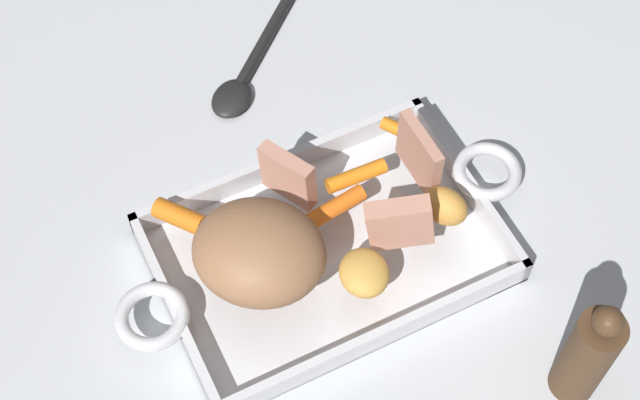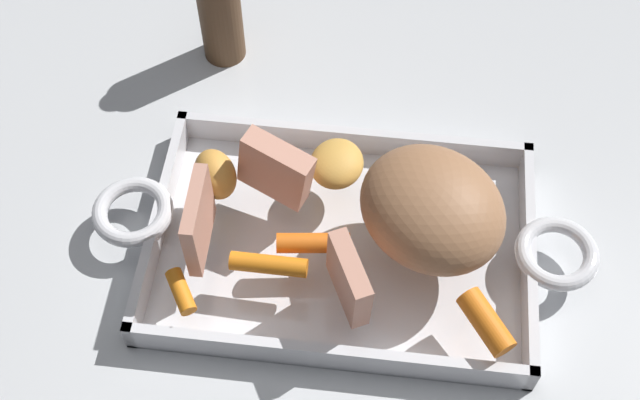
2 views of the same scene
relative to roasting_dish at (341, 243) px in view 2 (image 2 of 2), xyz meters
The scene contains 13 objects.
ground_plane 0.01m from the roasting_dish, ahead, with size 2.19×2.19×0.00m, color silver.
roasting_dish is the anchor object (origin of this frame).
pork_roast 0.11m from the roasting_dish, ahead, with size 0.14×0.12×0.08m, color #996846.
roast_slice_thick 0.14m from the roasting_dish, 166.81° to the right, with size 0.01×0.07×0.07m, color tan.
roast_slice_thin 0.10m from the roasting_dish, 151.54° to the left, with size 0.02×0.07×0.07m, color tan.
roast_slice_outer 0.09m from the roasting_dish, 79.75° to the right, with size 0.02×0.07×0.07m, color tan.
baby_carrot_southwest 0.16m from the roasting_dish, 147.28° to the right, with size 0.02×0.02×0.04m, color orange.
baby_carrot_northeast 0.05m from the roasting_dish, 133.78° to the right, with size 0.02×0.02×0.07m, color orange.
baby_carrot_long 0.09m from the roasting_dish, 140.13° to the right, with size 0.02×0.02×0.07m, color orange.
baby_carrot_center_right 0.16m from the roasting_dish, 33.09° to the right, with size 0.02×0.02×0.06m, color orange.
potato_corner 0.14m from the roasting_dish, 165.37° to the left, with size 0.05×0.04×0.04m, color gold.
potato_golden_large 0.08m from the roasting_dish, 100.32° to the left, with size 0.06×0.05×0.03m, color gold.
pepper_mill 0.30m from the roasting_dish, 122.91° to the left, with size 0.05×0.05×0.16m.
Camera 2 is at (0.03, -0.40, 0.71)m, focal length 46.65 mm.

